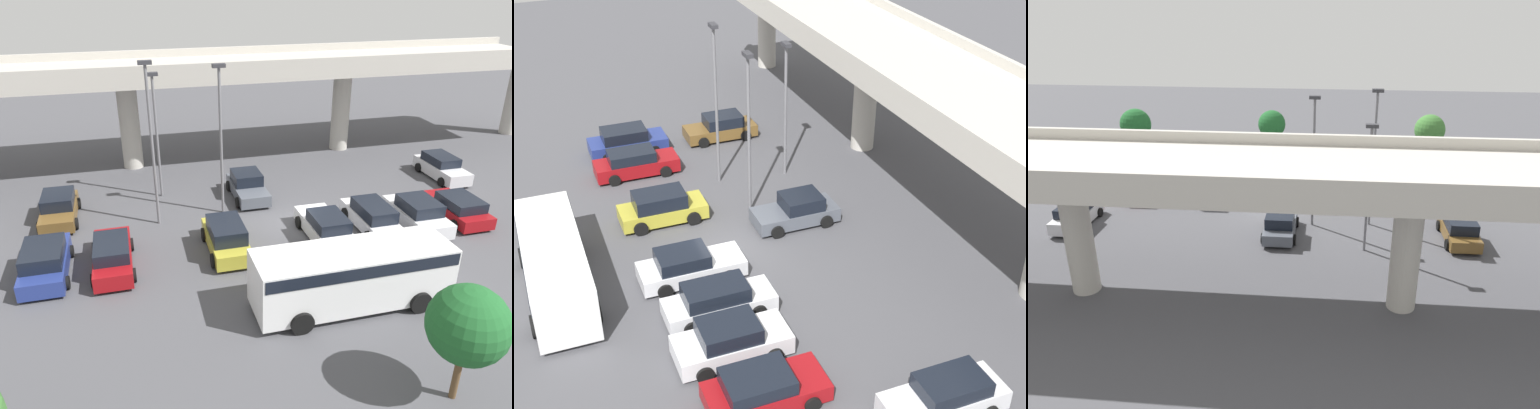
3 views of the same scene
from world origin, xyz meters
The scene contains 19 objects.
ground_plane centered at (0.00, 0.00, 0.00)m, with size 103.52×103.52×0.00m, color #4C4C51.
highway_overpass centered at (0.00, 11.63, 6.28)m, with size 49.71×6.99×7.72m.
parked_car_0 centered at (-12.52, 3.93, 0.73)m, with size 2.11×4.45×1.55m.
parked_car_1 centered at (-9.60, -2.19, 0.73)m, with size 2.01×4.72×1.53m.
parked_car_2 centered at (-4.03, -2.05, 0.80)m, with size 2.06×4.39×1.67m.
parked_car_3 centered at (-1.34, 4.27, 0.72)m, with size 2.13×4.31×1.58m.
parked_car_4 centered at (1.32, -2.15, 0.72)m, with size 2.10×4.75×1.53m.
parked_car_5 centered at (4.22, -1.73, 0.74)m, with size 1.98×4.70×1.55m.
parked_car_6 centered at (6.82, -2.05, 0.77)m, with size 2.18×4.54×1.64m.
parked_car_7 centered at (9.57, -1.77, 0.68)m, with size 2.24×4.44×1.41m.
parked_car_8 centered at (12.37, 4.00, 0.74)m, with size 2.00×4.52×1.56m.
parked_car_9 centered at (-12.64, -2.04, 0.76)m, with size 2.21×4.62×1.60m.
shuttle_bus centered at (0.14, -7.79, 1.61)m, with size 8.42×2.80×2.69m.
lamp_post_near_aisle centered at (-6.57, 5.82, 4.55)m, with size 0.70×0.35×7.73m.
lamp_post_mid_lot centered at (-7.08, 2.01, 5.21)m, with size 0.70×0.35×9.01m.
lamp_post_by_overpass centered at (-3.28, 2.47, 5.01)m, with size 0.70×0.35×8.61m.
tree_front_left centered at (-13.41, -13.38, 2.82)m, with size 2.81×2.81×4.23m.
tree_front_centre centered at (1.32, -13.43, 3.00)m, with size 2.61×2.61×4.32m.
tree_front_far_right centered at (14.62, -13.13, 2.76)m, with size 2.98×2.98×4.26m.
Camera 3 is at (-4.35, 32.93, 14.08)m, focal length 35.00 mm.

